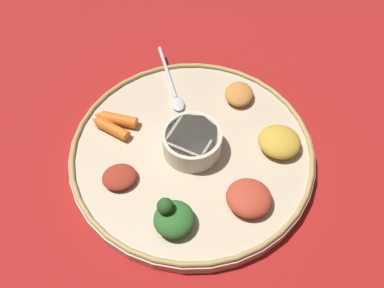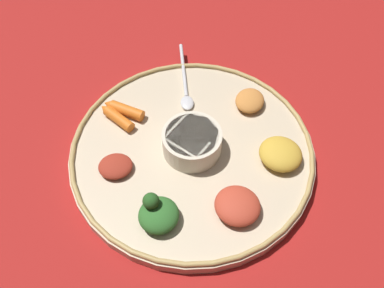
{
  "view_description": "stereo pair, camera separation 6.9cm",
  "coord_description": "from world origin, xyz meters",
  "views": [
    {
      "loc": [
        0.31,
        -0.26,
        0.59
      ],
      "look_at": [
        0.0,
        0.0,
        0.04
      ],
      "focal_mm": 39.0,
      "sensor_mm": 36.0,
      "label": 1
    },
    {
      "loc": [
        0.35,
        -0.21,
        0.59
      ],
      "look_at": [
        0.0,
        0.0,
        0.04
      ],
      "focal_mm": 39.0,
      "sensor_mm": 36.0,
      "label": 2
    }
  ],
  "objects": [
    {
      "name": "mound_beet",
      "position": [
        -0.03,
        -0.13,
        0.03
      ],
      "size": [
        0.07,
        0.07,
        0.02
      ],
      "primitive_type": "ellipsoid",
      "rotation": [
        0.0,
        0.0,
        4.27
      ],
      "color": "maroon",
      "rests_on": "platter"
    },
    {
      "name": "ground_plane",
      "position": [
        0.0,
        0.0,
        0.0
      ],
      "size": [
        2.4,
        2.4,
        0.0
      ],
      "primitive_type": "plane",
      "color": "maroon"
    },
    {
      "name": "mound_lentil_yellow",
      "position": [
        0.09,
        0.11,
        0.04
      ],
      "size": [
        0.09,
        0.09,
        0.03
      ],
      "primitive_type": "ellipsoid",
      "rotation": [
        0.0,
        0.0,
        0.35
      ],
      "color": "gold",
      "rests_on": "platter"
    },
    {
      "name": "mound_berbere_red",
      "position": [
        0.13,
        -0.0,
        0.03
      ],
      "size": [
        0.09,
        0.09,
        0.03
      ],
      "primitive_type": "ellipsoid",
      "rotation": [
        0.0,
        0.0,
        0.45
      ],
      "color": "#B73D28",
      "rests_on": "platter"
    },
    {
      "name": "platter_rim",
      "position": [
        0.0,
        0.0,
        0.02
      ],
      "size": [
        0.41,
        0.41,
        0.01
      ],
      "primitive_type": "torus",
      "color": "tan",
      "rests_on": "platter"
    },
    {
      "name": "greens_pile",
      "position": [
        0.08,
        -0.11,
        0.04
      ],
      "size": [
        0.08,
        0.08,
        0.05
      ],
      "color": "#2D6628",
      "rests_on": "platter"
    },
    {
      "name": "carrot_outer",
      "position": [
        -0.12,
        -0.08,
        0.03
      ],
      "size": [
        0.08,
        0.04,
        0.02
      ],
      "color": "orange",
      "rests_on": "platter"
    },
    {
      "name": "mound_squash",
      "position": [
        -0.03,
        0.14,
        0.03
      ],
      "size": [
        0.08,
        0.08,
        0.02
      ],
      "primitive_type": "ellipsoid",
      "rotation": [
        0.0,
        0.0,
        2.24
      ],
      "color": "#C67A38",
      "rests_on": "platter"
    },
    {
      "name": "carrot_near_spoon",
      "position": [
        -0.13,
        -0.06,
        0.03
      ],
      "size": [
        0.07,
        0.06,
        0.02
      ],
      "color": "orange",
      "rests_on": "platter"
    },
    {
      "name": "spoon",
      "position": [
        -0.13,
        0.06,
        0.02
      ],
      "size": [
        0.16,
        0.09,
        0.01
      ],
      "color": "silver",
      "rests_on": "platter"
    },
    {
      "name": "platter",
      "position": [
        0.0,
        0.0,
        0.01
      ],
      "size": [
        0.41,
        0.41,
        0.02
      ],
      "primitive_type": "cylinder",
      "color": "#C6B293",
      "rests_on": "ground_plane"
    },
    {
      "name": "center_bowl",
      "position": [
        0.0,
        0.0,
        0.04
      ],
      "size": [
        0.1,
        0.1,
        0.04
      ],
      "color": "beige",
      "rests_on": "platter"
    }
  ]
}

